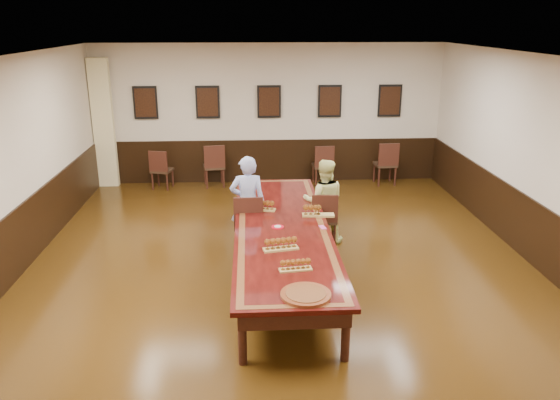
{
  "coord_description": "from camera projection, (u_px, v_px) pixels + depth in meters",
  "views": [
    {
      "loc": [
        -0.46,
        -7.6,
        3.7
      ],
      "look_at": [
        0.0,
        0.5,
        1.0
      ],
      "focal_mm": 35.0,
      "sensor_mm": 36.0,
      "label": 1
    }
  ],
  "objects": [
    {
      "name": "carved_platter",
      "position": [
        306.0,
        295.0,
        6.09
      ],
      "size": [
        0.68,
        0.68,
        0.05
      ],
      "color": "#592511",
      "rests_on": "conference_table"
    },
    {
      "name": "conference_table",
      "position": [
        282.0,
        235.0,
        8.2
      ],
      "size": [
        1.4,
        5.0,
        0.76
      ],
      "color": "black",
      "rests_on": "floor"
    },
    {
      "name": "wall_back",
      "position": [
        269.0,
        114.0,
        12.63
      ],
      "size": [
        8.0,
        0.02,
        3.2
      ],
      "primitive_type": "cube",
      "color": "beige",
      "rests_on": "floor"
    },
    {
      "name": "posters",
      "position": [
        269.0,
        102.0,
        12.47
      ],
      "size": [
        6.14,
        0.04,
        0.74
      ],
      "color": "black",
      "rests_on": "wall_back"
    },
    {
      "name": "chair_man",
      "position": [
        248.0,
        222.0,
        9.01
      ],
      "size": [
        0.48,
        0.53,
        1.01
      ],
      "primitive_type": null,
      "rotation": [
        0.0,
        0.0,
        3.17
      ],
      "color": "#312115",
      "rests_on": "floor"
    },
    {
      "name": "wall_right",
      "position": [
        551.0,
        168.0,
        8.1
      ],
      "size": [
        0.02,
        10.0,
        3.2
      ],
      "primitive_type": "cube",
      "color": "beige",
      "rests_on": "floor"
    },
    {
      "name": "flight_d",
      "position": [
        296.0,
        265.0,
        6.7
      ],
      "size": [
        0.42,
        0.18,
        0.15
      ],
      "color": "#A68645",
      "rests_on": "conference_table"
    },
    {
      "name": "flight_b",
      "position": [
        316.0,
        211.0,
        8.55
      ],
      "size": [
        0.51,
        0.18,
        0.19
      ],
      "color": "#A68645",
      "rests_on": "conference_table"
    },
    {
      "name": "spare_chair_a",
      "position": [
        162.0,
        169.0,
        12.4
      ],
      "size": [
        0.52,
        0.55,
        0.91
      ],
      "primitive_type": null,
      "rotation": [
        0.0,
        0.0,
        2.91
      ],
      "color": "#312115",
      "rests_on": "floor"
    },
    {
      "name": "flight_c",
      "position": [
        281.0,
        244.0,
        7.29
      ],
      "size": [
        0.49,
        0.24,
        0.18
      ],
      "color": "#A68645",
      "rests_on": "conference_table"
    },
    {
      "name": "wainscoting",
      "position": [
        282.0,
        242.0,
        8.23
      ],
      "size": [
        8.0,
        10.0,
        1.0
      ],
      "color": "black",
      "rests_on": "floor"
    },
    {
      "name": "floor",
      "position": [
        282.0,
        272.0,
        8.39
      ],
      "size": [
        8.0,
        10.0,
        0.02
      ],
      "primitive_type": "cube",
      "color": "black",
      "rests_on": "ground"
    },
    {
      "name": "chair_woman",
      "position": [
        324.0,
        218.0,
        9.33
      ],
      "size": [
        0.47,
        0.5,
        0.94
      ],
      "primitive_type": null,
      "rotation": [
        0.0,
        0.0,
        3.08
      ],
      "color": "#312115",
      "rests_on": "floor"
    },
    {
      "name": "pink_phone",
      "position": [
        323.0,
        227.0,
        8.1
      ],
      "size": [
        0.11,
        0.16,
        0.01
      ],
      "primitive_type": "cube",
      "rotation": [
        0.0,
        0.0,
        0.24
      ],
      "color": "#FA53B3",
      "rests_on": "conference_table"
    },
    {
      "name": "spare_chair_d",
      "position": [
        385.0,
        163.0,
        12.72
      ],
      "size": [
        0.5,
        0.55,
        1.01
      ],
      "primitive_type": null,
      "rotation": [
        0.0,
        0.0,
        3.2
      ],
      "color": "#312115",
      "rests_on": "floor"
    },
    {
      "name": "flight_a",
      "position": [
        261.0,
        206.0,
        8.81
      ],
      "size": [
        0.48,
        0.25,
        0.17
      ],
      "color": "#A68645",
      "rests_on": "conference_table"
    },
    {
      "name": "person_woman",
      "position": [
        324.0,
        201.0,
        9.34
      ],
      "size": [
        0.76,
        0.61,
        1.47
      ],
      "primitive_type": "imported",
      "rotation": [
        0.0,
        0.0,
        3.08
      ],
      "color": "#E4E690",
      "rests_on": "floor"
    },
    {
      "name": "spare_chair_b",
      "position": [
        214.0,
        165.0,
        12.56
      ],
      "size": [
        0.55,
        0.58,
        1.0
      ],
      "primitive_type": null,
      "rotation": [
        0.0,
        0.0,
        3.31
      ],
      "color": "#312115",
      "rests_on": "floor"
    },
    {
      "name": "spare_chair_c",
      "position": [
        323.0,
        164.0,
        12.69
      ],
      "size": [
        0.48,
        0.51,
        0.96
      ],
      "primitive_type": null,
      "rotation": [
        0.0,
        0.0,
        3.2
      ],
      "color": "#312115",
      "rests_on": "floor"
    },
    {
      "name": "person_man",
      "position": [
        248.0,
        203.0,
        9.01
      ],
      "size": [
        0.6,
        0.4,
        1.61
      ],
      "primitive_type": "imported",
      "rotation": [
        0.0,
        0.0,
        3.17
      ],
      "color": "#546CD2",
      "rests_on": "floor"
    },
    {
      "name": "ceiling",
      "position": [
        282.0,
        57.0,
        7.38
      ],
      "size": [
        8.0,
        10.0,
        0.02
      ],
      "primitive_type": "cube",
      "color": "white",
      "rests_on": "floor"
    },
    {
      "name": "red_plate_grp",
      "position": [
        278.0,
        227.0,
        8.1
      ],
      "size": [
        0.19,
        0.19,
        0.02
      ],
      "color": "red",
      "rests_on": "conference_table"
    },
    {
      "name": "curtain",
      "position": [
        103.0,
        124.0,
        12.3
      ],
      "size": [
        0.45,
        0.18,
        2.9
      ],
      "primitive_type": "cube",
      "color": "beige",
      "rests_on": "floor"
    }
  ]
}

